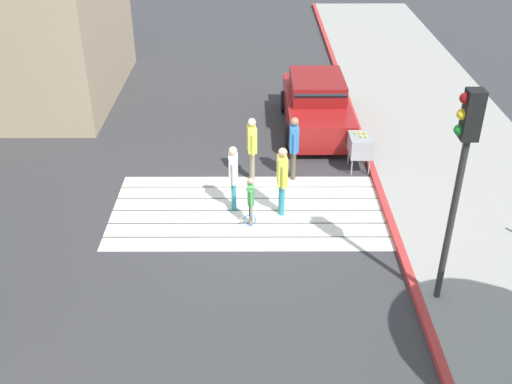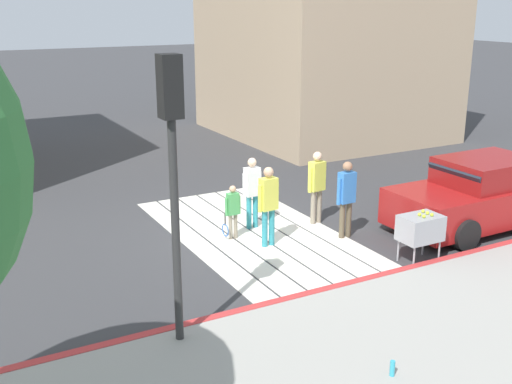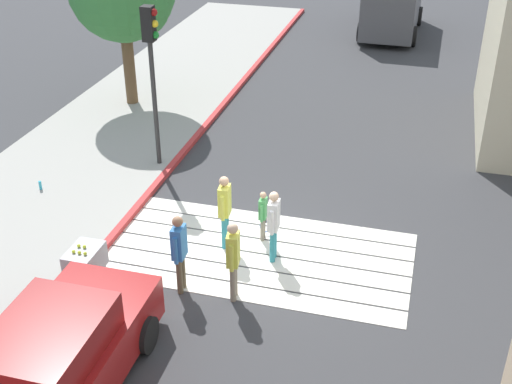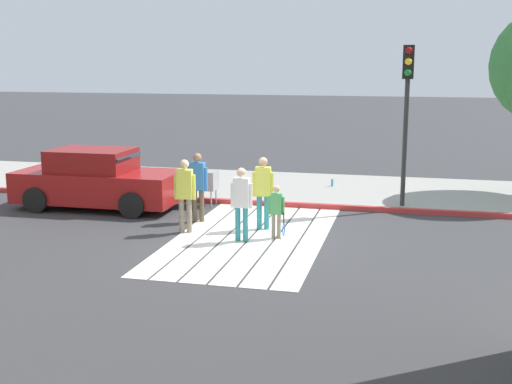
# 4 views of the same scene
# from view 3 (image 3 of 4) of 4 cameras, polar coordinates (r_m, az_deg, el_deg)

# --- Properties ---
(ground_plane) EXTENTS (120.00, 120.00, 0.00)m
(ground_plane) POSITION_cam_3_polar(r_m,az_deg,el_deg) (14.23, 0.27, -5.31)
(ground_plane) COLOR #38383A
(crosswalk_stripes) EXTENTS (6.40, 3.25, 0.01)m
(crosswalk_stripes) POSITION_cam_3_polar(r_m,az_deg,el_deg) (14.23, 0.27, -5.29)
(crosswalk_stripes) COLOR silver
(crosswalk_stripes) RESTS_ON ground
(sidewalk_west) EXTENTS (4.80, 40.00, 0.12)m
(sidewalk_west) POSITION_cam_3_polar(r_m,az_deg,el_deg) (16.33, -19.07, -1.88)
(sidewalk_west) COLOR #9E9B93
(sidewalk_west) RESTS_ON ground
(curb_painted) EXTENTS (0.16, 40.00, 0.13)m
(curb_painted) POSITION_cam_3_polar(r_m,az_deg,el_deg) (15.22, -11.64, -3.15)
(curb_painted) COLOR #BC3333
(curb_painted) RESTS_ON ground
(car_parked_near_curb) EXTENTS (2.01, 4.31, 1.57)m
(car_parked_near_curb) POSITION_cam_3_polar(r_m,az_deg,el_deg) (11.11, -16.72, -13.78)
(car_parked_near_curb) COLOR maroon
(car_parked_near_curb) RESTS_ON ground
(van_down_street) EXTENTS (2.39, 5.22, 2.35)m
(van_down_street) POSITION_cam_3_polar(r_m,az_deg,el_deg) (29.59, 11.64, 15.55)
(van_down_street) COLOR #4C4C51
(van_down_street) RESTS_ON ground
(traffic_light_corner) EXTENTS (0.39, 0.28, 4.24)m
(traffic_light_corner) POSITION_cam_3_polar(r_m,az_deg,el_deg) (16.72, -8.91, 11.44)
(traffic_light_corner) COLOR #2D2D2D
(traffic_light_corner) RESTS_ON ground
(tennis_ball_cart) EXTENTS (0.56, 0.80, 1.02)m
(tennis_ball_cart) POSITION_cam_3_polar(r_m,az_deg,el_deg) (13.24, -14.41, -5.70)
(tennis_ball_cart) COLOR #99999E
(tennis_ball_cart) RESTS_ON ground
(water_bottle) EXTENTS (0.07, 0.07, 0.22)m
(water_bottle) POSITION_cam_3_polar(r_m,az_deg,el_deg) (17.16, -17.96, 0.55)
(water_bottle) COLOR #33A5BF
(water_bottle) RESTS_ON sidewalk_west
(pedestrian_adult_lead) EXTENTS (0.22, 0.48, 1.62)m
(pedestrian_adult_lead) POSITION_cam_3_polar(r_m,az_deg,el_deg) (13.55, 1.52, -2.51)
(pedestrian_adult_lead) COLOR teal
(pedestrian_adult_lead) RESTS_ON ground
(pedestrian_adult_trailing) EXTENTS (0.26, 0.49, 1.69)m
(pedestrian_adult_trailing) POSITION_cam_3_polar(r_m,az_deg,el_deg) (12.47, -1.97, -5.46)
(pedestrian_adult_trailing) COLOR gray
(pedestrian_adult_trailing) RESTS_ON ground
(pedestrian_adult_side) EXTENTS (0.23, 0.49, 1.69)m
(pedestrian_adult_side) POSITION_cam_3_polar(r_m,az_deg,el_deg) (12.74, -6.58, -4.83)
(pedestrian_adult_side) COLOR brown
(pedestrian_adult_side) RESTS_ON ground
(pedestrian_teen_behind) EXTENTS (0.25, 0.50, 1.70)m
(pedestrian_teen_behind) POSITION_cam_3_polar(r_m,az_deg,el_deg) (13.97, -2.69, -1.26)
(pedestrian_teen_behind) COLOR teal
(pedestrian_teen_behind) RESTS_ON ground
(pedestrian_child_with_racket) EXTENTS (0.28, 0.37, 1.19)m
(pedestrian_child_with_racket) POSITION_cam_3_polar(r_m,az_deg,el_deg) (14.35, 0.62, -1.83)
(pedestrian_child_with_racket) COLOR gray
(pedestrian_child_with_racket) RESTS_ON ground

